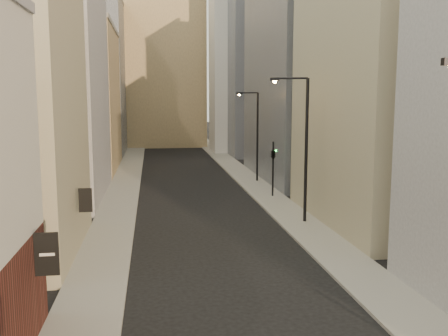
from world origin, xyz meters
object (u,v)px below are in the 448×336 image
(streetlamp_mid, at_px, (303,141))
(streetlamp_far, at_px, (255,131))
(traffic_light_right, at_px, (273,154))
(white_tower, at_px, (236,36))
(clock_tower, at_px, (165,50))

(streetlamp_mid, distance_m, streetlamp_far, 17.47)
(streetlamp_mid, xyz_separation_m, traffic_light_right, (0.18, 9.17, -1.95))
(streetlamp_far, bearing_deg, traffic_light_right, -103.36)
(white_tower, xyz_separation_m, streetlamp_mid, (-3.34, -47.49, -12.77))
(clock_tower, distance_m, white_tower, 17.83)
(clock_tower, height_order, streetlamp_mid, clock_tower)
(streetlamp_far, bearing_deg, streetlamp_mid, -103.54)
(streetlamp_mid, bearing_deg, streetlamp_far, 107.25)
(streetlamp_far, xyz_separation_m, traffic_light_right, (-0.11, -8.29, -1.47))
(clock_tower, distance_m, traffic_light_right, 54.67)
(clock_tower, xyz_separation_m, streetlamp_far, (7.96, -44.03, -12.27))
(streetlamp_far, relative_size, traffic_light_right, 1.88)
(clock_tower, bearing_deg, streetlamp_mid, -82.90)
(clock_tower, height_order, white_tower, clock_tower)
(streetlamp_mid, bearing_deg, clock_tower, 115.33)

